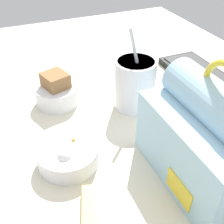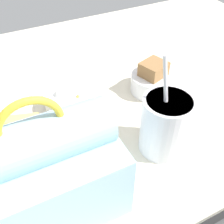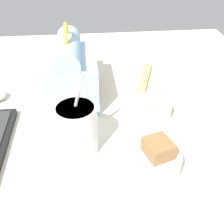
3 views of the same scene
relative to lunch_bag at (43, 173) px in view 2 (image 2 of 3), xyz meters
The scene contains 5 objects.
desk_surface 23.01cm from the lunch_bag, 149.53° to the right, with size 140.00×110.00×2.00cm.
lunch_bag is the anchor object (origin of this frame).
soup_cup 23.26cm from the lunch_bag, behind, with size 9.18×9.18×19.31cm.
bento_bowl_sandwich 36.39cm from the lunch_bag, 149.90° to the right, with size 10.15×10.15×7.75cm.
bento_bowl_snacks 24.61cm from the lunch_bag, 118.43° to the right, with size 11.23×11.23×4.86cm.
Camera 2 is at (20.60, 37.27, 43.47)cm, focal length 45.00 mm.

